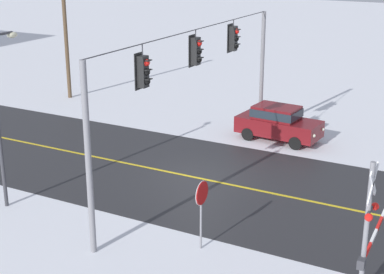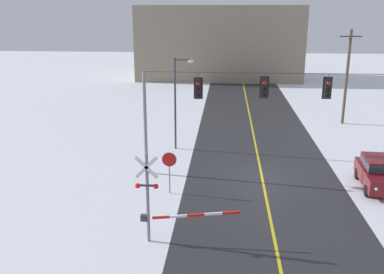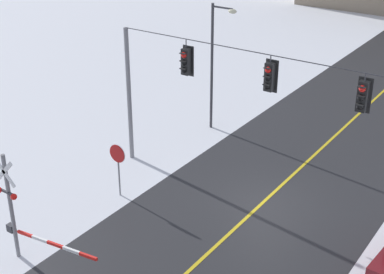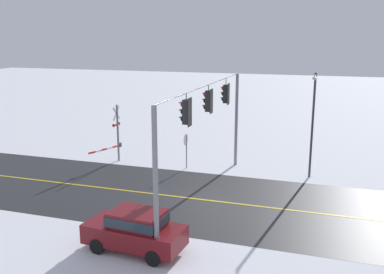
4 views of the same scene
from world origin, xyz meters
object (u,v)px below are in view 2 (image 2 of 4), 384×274
at_px(railroad_crossing, 156,199).
at_px(streetlamp_near, 178,95).
at_px(stop_sign, 169,164).
at_px(parked_car_maroon, 378,172).
at_px(utility_pole, 347,76).

relative_size(railroad_crossing, streetlamp_near, 0.67).
bearing_deg(stop_sign, parked_car_maroon, 8.51).
distance_m(railroad_crossing, parked_car_maroon, 13.31).
bearing_deg(utility_pole, stop_sign, -128.95).
distance_m(stop_sign, parked_car_maroon, 11.63).
xyz_separation_m(parked_car_maroon, streetlamp_near, (-11.87, 6.22, 2.96)).
bearing_deg(parked_car_maroon, streetlamp_near, 152.36).
xyz_separation_m(streetlamp_near, utility_pole, (13.59, 8.39, 0.26)).
distance_m(railroad_crossing, streetlamp_near, 13.22).
height_order(stop_sign, utility_pole, utility_pole).
distance_m(parked_car_maroon, streetlamp_near, 13.72).
relative_size(railroad_crossing, parked_car_maroon, 1.02).
bearing_deg(railroad_crossing, streetlamp_near, 92.26).
distance_m(railroad_crossing, utility_pole, 25.23).
height_order(parked_car_maroon, utility_pole, utility_pole).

